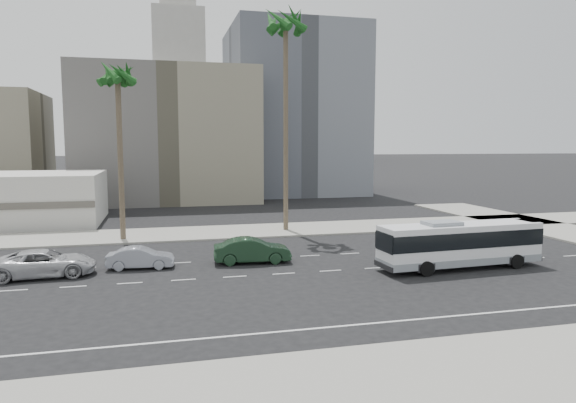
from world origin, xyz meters
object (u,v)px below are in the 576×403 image
object	(u,v)px
car_b	(141,258)
palm_mid	(118,80)
palm_near	(286,30)
city_bus	(460,243)
car_c	(44,263)
car_a	(252,250)

from	to	relation	value
car_b	palm_mid	bearing A→B (deg)	14.73
car_b	palm_near	bearing A→B (deg)	-41.62
car_b	palm_near	world-z (taller)	palm_near
city_bus	palm_near	distance (m)	24.23
city_bus	car_c	xyz separation A→B (m)	(-25.21, 4.14, -0.81)
palm_near	palm_mid	world-z (taller)	palm_near
car_a	car_c	world-z (taller)	car_a
car_a	car_c	bearing A→B (deg)	96.77
palm_mid	car_c	bearing A→B (deg)	-108.95
city_bus	palm_mid	bearing A→B (deg)	141.59
city_bus	car_c	distance (m)	25.56
car_c	palm_mid	distance (m)	16.83
car_a	car_c	size ratio (longest dim) A/B	0.87
car_b	palm_near	xyz separation A→B (m)	(12.34, 11.57, 17.12)
palm_near	palm_mid	xyz separation A→B (m)	(-14.06, -1.30, -4.83)
car_c	palm_near	size ratio (longest dim) A/B	0.30
car_a	car_b	distance (m)	7.16
car_b	palm_mid	size ratio (longest dim) A/B	0.29
car_a	palm_mid	bearing A→B (deg)	44.58
palm_mid	palm_near	bearing A→B (deg)	5.30
city_bus	car_b	size ratio (longest dim) A/B	2.61
car_b	palm_mid	distance (m)	16.10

